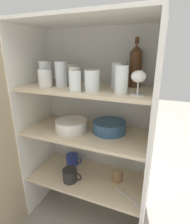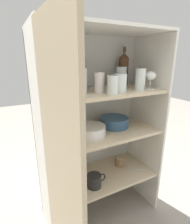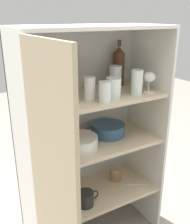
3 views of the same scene
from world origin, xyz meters
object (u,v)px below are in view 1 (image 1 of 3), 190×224
at_px(plate_stack_white, 71,125).
at_px(mixing_bowl_large, 109,126).
at_px(coffee_mug_primary, 72,159).
at_px(storage_jar, 117,175).
at_px(wine_bottle, 135,66).

bearing_deg(plate_stack_white, mixing_bowl_large, 17.05).
height_order(coffee_mug_primary, storage_jar, coffee_mug_primary).
relative_size(mixing_bowl_large, storage_jar, 2.79).
relative_size(wine_bottle, plate_stack_white, 1.37).
distance_m(plate_stack_white, mixing_bowl_large, 0.25).
height_order(wine_bottle, coffee_mug_primary, wine_bottle).
height_order(mixing_bowl_large, coffee_mug_primary, mixing_bowl_large).
distance_m(mixing_bowl_large, storage_jar, 0.36).
bearing_deg(storage_jar, coffee_mug_primary, 173.31).
bearing_deg(storage_jar, mixing_bowl_large, -177.43).
xyz_separation_m(mixing_bowl_large, storage_jar, (0.07, 0.00, -0.36)).
height_order(mixing_bowl_large, storage_jar, mixing_bowl_large).
relative_size(wine_bottle, coffee_mug_primary, 2.17).
bearing_deg(coffee_mug_primary, mixing_bowl_large, -8.67).
bearing_deg(wine_bottle, coffee_mug_primary, -175.19).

